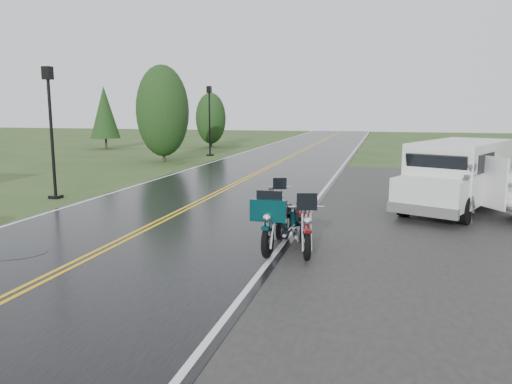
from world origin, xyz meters
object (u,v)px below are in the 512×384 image
Objects in this scene: motorcycle_red at (307,231)px; lamp_post_far_left at (210,121)px; motorcycle_silver at (280,203)px; lamp_post_near_left at (52,133)px; motorcycle_teal at (268,228)px; van_white at (406,180)px; person_at_van at (467,194)px.

lamp_post_far_left is at bearing 100.08° from motorcycle_red.
lamp_post_near_left is at bearing 146.46° from motorcycle_silver.
motorcycle_teal reaches higher than motorcycle_red.
van_white is at bearing 9.53° from motorcycle_silver.
motorcycle_red is 11.25m from lamp_post_near_left.
lamp_post_far_left reaches higher than van_white.
motorcycle_teal is 0.52× the size of lamp_post_far_left.
person_at_van is at bearing 3.84° from van_white.
person_at_van is (3.70, 4.55, 0.17)m from motorcycle_red.
van_white is 1.21× the size of lamp_post_near_left.
motorcycle_silver is at bearing 96.49° from motorcycle_red.
motorcycle_teal is 0.52× the size of lamp_post_near_left.
lamp_post_far_left reaches higher than motorcycle_teal.
person_at_van is at bearing 36.46° from motorcycle_red.
motorcycle_silver is (-1.24, 3.24, -0.08)m from motorcycle_red.
van_white is at bearing -64.29° from person_at_van.
motorcycle_silver is 0.44× the size of lamp_post_far_left.
motorcycle_silver is 5.11m from person_at_van.
motorcycle_teal is 10.58m from lamp_post_near_left.
lamp_post_far_left is (-12.04, 16.64, 1.23)m from van_white.
van_white is at bearing -54.13° from lamp_post_far_left.
motorcycle_teal is at bearing -67.33° from lamp_post_far_left.
motorcycle_teal is at bearing 169.36° from motorcycle_red.
lamp_post_far_left reaches higher than lamp_post_near_left.
person_at_van is (4.51, 4.60, 0.14)m from motorcycle_teal.
van_white reaches higher than motorcycle_silver.
lamp_post_far_left is (-9.94, 21.79, 1.64)m from motorcycle_red.
motorcycle_silver is 3.88m from van_white.
van_white is 1.20× the size of lamp_post_far_left.
person_at_van is (4.94, 1.31, 0.25)m from motorcycle_silver.
motorcycle_teal is 5.98m from van_white.
person_at_van is (1.60, -0.60, -0.24)m from van_white.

